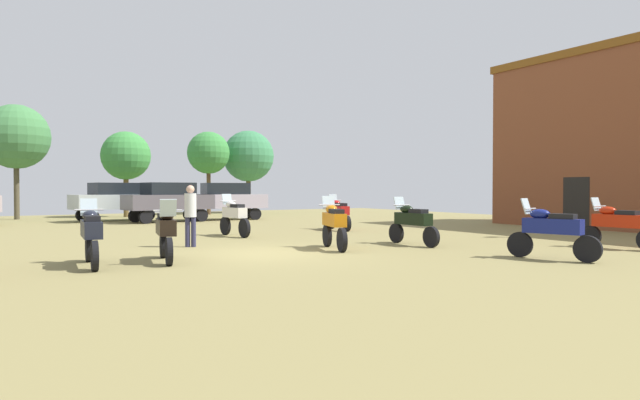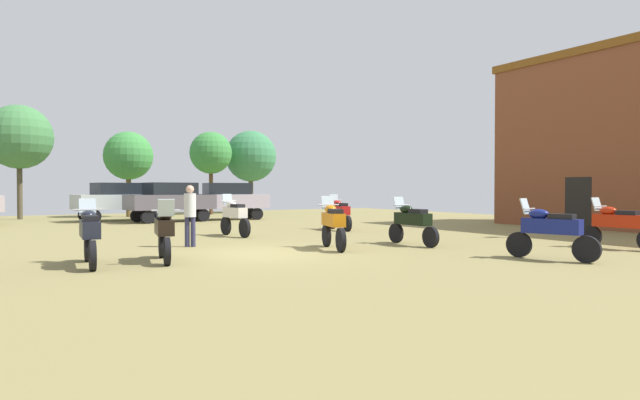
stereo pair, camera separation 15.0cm
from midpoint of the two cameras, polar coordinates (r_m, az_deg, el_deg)
name	(u,v)px [view 2 (the right image)]	position (r m, az deg, el deg)	size (l,w,h in m)	color
ground_plane	(264,254)	(14.42, -5.60, -5.60)	(44.00, 52.00, 0.02)	olive
motorcycle_1	(164,231)	(13.20, -15.59, -3.10)	(0.70, 2.09, 1.46)	black
motorcycle_2	(235,216)	(19.73, -8.67, -1.61)	(0.62, 2.13, 1.50)	black
motorcycle_3	(550,230)	(14.13, 23.12, -2.87)	(0.79, 2.15, 1.46)	black
motorcycle_4	(333,223)	(15.33, 1.65, -2.43)	(0.82, 2.08, 1.48)	black
motorcycle_6	(412,221)	(16.69, 9.80, -2.21)	(0.62, 2.20, 1.44)	black
motorcycle_7	(90,233)	(13.01, -22.54, -3.18)	(0.62, 2.27, 1.47)	black
motorcycle_8	(618,224)	(17.61, 28.79, -2.17)	(0.62, 2.23, 1.44)	black
motorcycle_11	(340,212)	(22.43, 2.24, -1.29)	(0.73, 2.24, 1.46)	black
car_1	(227,198)	(30.19, -9.50, 0.18)	(4.48, 2.28, 2.00)	black
car_3	(118,199)	(30.55, -20.14, 0.13)	(4.54, 2.51, 2.00)	black
car_4	(170,199)	(28.86, -15.15, 0.11)	(4.48, 2.30, 2.00)	black
person_1	(190,211)	(16.33, -13.12, -1.09)	(0.46, 0.46, 1.79)	#2C2C4B
tree_1	(211,153)	(36.79, -11.17, 4.80)	(2.77, 2.77, 5.43)	brown
tree_2	(19,137)	(34.55, -28.71, 5.75)	(3.53, 3.53, 6.31)	#4C4431
tree_3	(128,156)	(34.79, -19.19, 4.34)	(2.88, 2.88, 5.11)	brown
tree_4	(251,156)	(38.91, -7.10, 4.52)	(3.58, 3.58, 5.77)	brown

